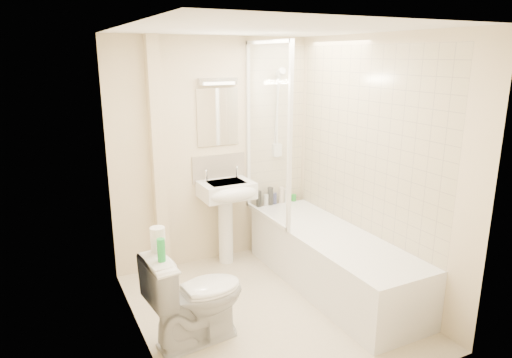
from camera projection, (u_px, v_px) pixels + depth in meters
name	position (u px, v px, depth m)	size (l,w,h in m)	color
floor	(268.00, 309.00, 4.09)	(2.50, 2.50, 0.00)	beige
wall_back	(214.00, 153.00, 4.86)	(2.20, 0.02, 2.40)	beige
wall_left	(136.00, 199.00, 3.30)	(0.02, 2.50, 2.40)	beige
wall_right	(373.00, 167.00, 4.26)	(0.02, 2.50, 2.40)	beige
ceiling	(271.00, 29.00, 3.46)	(2.20, 2.50, 0.02)	white
tile_back	(276.00, 127.00, 5.11)	(0.70, 0.01, 1.75)	beige
tile_right	(366.00, 141.00, 4.28)	(0.01, 2.10, 1.75)	beige
pipe_boxing	(158.00, 160.00, 4.54)	(0.12, 0.12, 2.40)	beige
splashback	(219.00, 168.00, 4.91)	(0.60, 0.01, 0.30)	beige
mirror	(218.00, 117.00, 4.77)	(0.46, 0.01, 0.60)	white
strip_light	(218.00, 81.00, 4.65)	(0.42, 0.07, 0.07)	silver
bathtub	(332.00, 259.00, 4.43)	(0.70, 2.10, 0.55)	white
shower_screen	(267.00, 133.00, 4.58)	(0.04, 0.92, 1.80)	white
shower_fixture	(278.00, 117.00, 5.04)	(0.10, 0.16, 0.99)	white
pedestal_sink	(228.00, 200.00, 4.80)	(0.55, 0.49, 1.05)	white
bottle_black_a	(259.00, 199.00, 5.14)	(0.06, 0.06, 0.18)	black
bottle_white_a	(266.00, 200.00, 5.19)	(0.05, 0.05, 0.13)	silver
bottle_black_b	(270.00, 196.00, 5.20)	(0.06, 0.06, 0.21)	black
bottle_blue	(275.00, 198.00, 5.24)	(0.04, 0.04, 0.13)	navy
bottle_cream	(282.00, 195.00, 5.27)	(0.06, 0.06, 0.19)	beige
bottle_white_b	(287.00, 196.00, 5.30)	(0.05, 0.05, 0.16)	white
bottle_green	(294.00, 198.00, 5.35)	(0.06, 0.06, 0.08)	green
toilet	(196.00, 296.00, 3.56)	(0.81, 0.52, 0.78)	white
toilet_roll_lower	(158.00, 245.00, 3.42)	(0.10, 0.10, 0.10)	white
toilet_roll_upper	(158.00, 234.00, 3.34)	(0.11, 0.11, 0.10)	white
green_bottle	(161.00, 250.00, 3.24)	(0.06, 0.06, 0.17)	green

